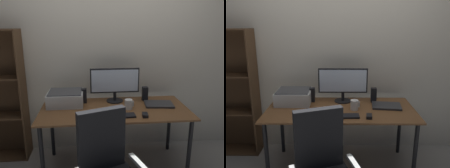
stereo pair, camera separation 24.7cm
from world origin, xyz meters
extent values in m
plane|color=gray|center=(0.00, 0.00, 0.00)|extent=(12.00, 12.00, 0.00)
cube|color=beige|center=(0.00, 0.55, 1.30)|extent=(6.40, 0.10, 2.60)
cube|color=brown|center=(0.00, 0.00, 0.73)|extent=(1.63, 0.76, 0.02)
cylinder|color=black|center=(-0.76, -0.32, 0.36)|extent=(0.04, 0.04, 0.72)
cylinder|color=black|center=(0.76, -0.32, 0.36)|extent=(0.04, 0.04, 0.72)
cylinder|color=black|center=(-0.76, 0.32, 0.36)|extent=(0.04, 0.04, 0.72)
cylinder|color=black|center=(0.76, 0.32, 0.36)|extent=(0.04, 0.04, 0.72)
cylinder|color=black|center=(0.03, 0.24, 0.75)|extent=(0.20, 0.20, 0.01)
cylinder|color=black|center=(0.03, 0.24, 0.80)|extent=(0.04, 0.04, 0.10)
cube|color=black|center=(0.03, 0.24, 1.00)|extent=(0.58, 0.03, 0.29)
cube|color=silver|center=(0.03, 0.22, 1.00)|extent=(0.55, 0.01, 0.26)
cube|color=black|center=(0.04, -0.23, 0.75)|extent=(0.29, 0.12, 0.02)
cube|color=black|center=(0.29, -0.25, 0.76)|extent=(0.07, 0.10, 0.03)
cylinder|color=white|center=(0.15, -0.03, 0.79)|extent=(0.09, 0.09, 0.11)
cube|color=white|center=(0.20, -0.03, 0.80)|extent=(0.02, 0.01, 0.06)
cube|color=#2D2D30|center=(0.52, 0.06, 0.75)|extent=(0.34, 0.26, 0.02)
cube|color=black|center=(-0.34, 0.23, 0.82)|extent=(0.06, 0.07, 0.17)
cube|color=black|center=(0.39, 0.23, 0.82)|extent=(0.06, 0.07, 0.17)
cube|color=silver|center=(-0.55, 0.18, 0.81)|extent=(0.40, 0.34, 0.15)
cube|color=#424244|center=(-0.55, 0.18, 0.90)|extent=(0.37, 0.31, 0.01)
cube|color=black|center=(-0.18, -0.70, 0.75)|extent=(0.40, 0.20, 0.52)
cube|color=silver|center=(0.11, -0.79, 0.58)|extent=(0.12, 0.26, 0.03)
cube|color=#4C331E|center=(-1.07, 0.34, 0.80)|extent=(0.02, 0.28, 1.59)
camera|label=1|loc=(-0.25, -2.37, 1.68)|focal=36.78mm
camera|label=2|loc=(-0.01, -2.38, 1.68)|focal=36.78mm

